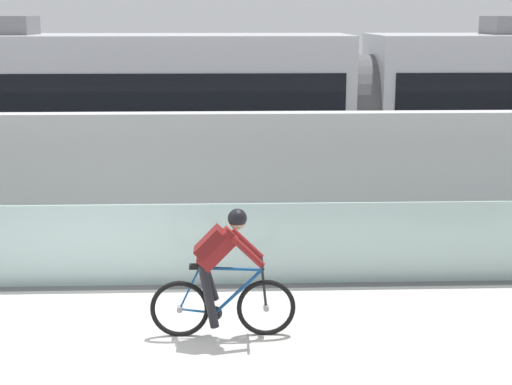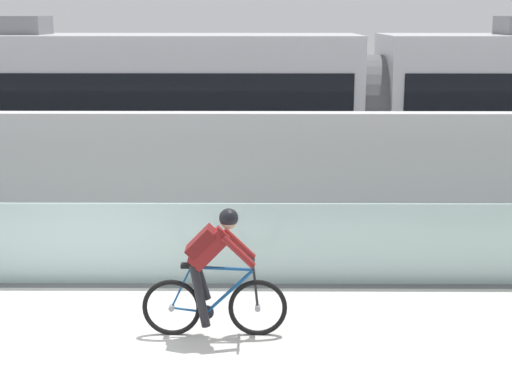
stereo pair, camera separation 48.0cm
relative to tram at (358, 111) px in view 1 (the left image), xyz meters
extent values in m
plane|color=slate|center=(-4.37, -6.85, -1.89)|extent=(200.00, 200.00, 0.00)
cube|color=silver|center=(-4.37, -6.85, -1.89)|extent=(32.00, 3.20, 0.01)
cube|color=silver|center=(-4.37, -5.00, -1.29)|extent=(32.00, 0.05, 1.21)
cube|color=silver|center=(-4.37, -3.20, -0.75)|extent=(32.00, 0.36, 2.28)
cube|color=#595654|center=(-4.37, -0.72, -1.89)|extent=(32.00, 0.08, 0.01)
cube|color=#595654|center=(-4.37, 0.72, -1.89)|extent=(32.00, 0.08, 0.01)
cube|color=silver|center=(-5.74, 0.00, 0.01)|extent=(11.00, 2.50, 3.10)
cube|color=black|center=(-5.74, 0.00, 0.36)|extent=(10.56, 2.54, 1.04)
cube|color=#4C4C51|center=(-5.74, 0.00, -1.36)|extent=(10.78, 2.53, 0.28)
cube|color=#232326|center=(-2.22, 0.00, -1.53)|extent=(1.40, 1.88, 0.20)
cylinder|color=black|center=(-2.22, -0.72, -1.59)|extent=(0.60, 0.10, 0.60)
cylinder|color=black|center=(-2.22, 0.72, -1.59)|extent=(0.60, 0.10, 0.60)
cube|color=#232326|center=(2.24, 0.00, -1.53)|extent=(1.40, 1.88, 0.20)
cylinder|color=black|center=(2.24, -0.72, -1.59)|extent=(0.60, 0.10, 0.60)
cylinder|color=black|center=(2.24, 0.72, -1.59)|extent=(0.60, 0.10, 0.60)
cylinder|color=#59595B|center=(0.01, 0.00, 0.01)|extent=(0.60, 2.30, 2.30)
torus|color=black|center=(-2.24, -6.85, -1.53)|extent=(0.72, 0.06, 0.72)
cylinder|color=#99999E|center=(-2.24, -6.85, -1.53)|extent=(0.07, 0.10, 0.07)
torus|color=black|center=(-3.29, -6.85, -1.53)|extent=(0.72, 0.06, 0.72)
cylinder|color=#99999E|center=(-3.29, -6.85, -1.53)|extent=(0.07, 0.10, 0.07)
cylinder|color=#144C8C|center=(-2.57, -6.85, -1.32)|extent=(0.60, 0.04, 0.58)
cylinder|color=#144C8C|center=(-2.95, -6.85, -1.30)|extent=(0.22, 0.04, 0.59)
cylinder|color=#144C8C|center=(-2.66, -6.85, -1.03)|extent=(0.76, 0.04, 0.07)
cylinder|color=#144C8C|center=(-3.07, -6.85, -1.56)|extent=(0.43, 0.03, 0.09)
cylinder|color=#144C8C|center=(-3.16, -6.85, -1.27)|extent=(0.27, 0.02, 0.53)
cylinder|color=black|center=(-2.26, -6.85, -1.29)|extent=(0.08, 0.03, 0.49)
cube|color=black|center=(-3.04, -6.85, -0.99)|extent=(0.24, 0.10, 0.05)
cylinder|color=black|center=(-2.29, -6.85, -0.94)|extent=(0.03, 0.58, 0.03)
cylinder|color=#262628|center=(-2.86, -6.85, -1.59)|extent=(0.18, 0.02, 0.18)
cube|color=maroon|center=(-2.82, -6.85, -0.78)|extent=(0.50, 0.28, 0.51)
cube|color=maroon|center=(-2.91, -6.85, -0.69)|extent=(0.38, 0.30, 0.38)
sphere|color=tan|center=(-2.58, -6.85, -0.43)|extent=(0.20, 0.20, 0.20)
sphere|color=black|center=(-2.58, -6.85, -0.40)|extent=(0.23, 0.23, 0.23)
cylinder|color=maroon|center=(-2.46, -7.01, -0.77)|extent=(0.41, 0.08, 0.41)
cylinder|color=maroon|center=(-2.46, -6.69, -0.77)|extent=(0.41, 0.08, 0.41)
cylinder|color=black|center=(-2.93, -6.94, -1.35)|extent=(0.25, 0.11, 0.79)
cylinder|color=black|center=(-2.93, -6.76, -1.21)|extent=(0.25, 0.11, 0.52)
camera|label=1|loc=(-2.68, -15.48, 1.95)|focal=53.07mm
camera|label=2|loc=(-2.20, -15.48, 1.95)|focal=53.07mm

